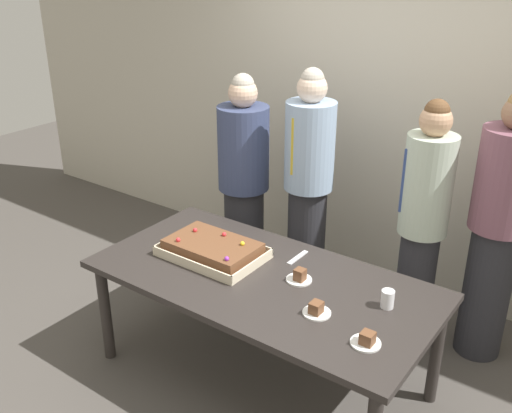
{
  "coord_description": "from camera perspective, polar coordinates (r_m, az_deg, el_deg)",
  "views": [
    {
      "loc": [
        1.68,
        -2.37,
        2.46
      ],
      "look_at": [
        -0.16,
        0.15,
        1.07
      ],
      "focal_mm": 40.85,
      "sensor_mm": 36.0,
      "label": 1
    }
  ],
  "objects": [
    {
      "name": "person_green_shirt_behind",
      "position": [
        4.37,
        -1.21,
        2.39
      ],
      "size": [
        0.38,
        0.38,
        1.67
      ],
      "rotation": [
        0.0,
        0.0,
        -1.13
      ],
      "color": "#28282D",
      "rests_on": "ground_plane"
    },
    {
      "name": "person_far_right_suit",
      "position": [
        3.84,
        22.62,
        -2.0
      ],
      "size": [
        0.37,
        0.37,
        1.75
      ],
      "rotation": [
        0.0,
        0.0,
        -2.5
      ],
      "color": "#28282D",
      "rests_on": "ground_plane"
    },
    {
      "name": "plated_slice_near_right",
      "position": [
        3.07,
        5.94,
        -10.05
      ],
      "size": [
        0.15,
        0.15,
        0.07
      ],
      "color": "white",
      "rests_on": "party_table"
    },
    {
      "name": "drink_cup_nearest",
      "position": [
        3.17,
        12.76,
        -8.82
      ],
      "size": [
        0.07,
        0.07,
        0.1
      ],
      "primitive_type": "cylinder",
      "color": "white",
      "rests_on": "party_table"
    },
    {
      "name": "person_striped_tie_right",
      "position": [
        4.11,
        5.13,
        1.77
      ],
      "size": [
        0.34,
        0.34,
        1.76
      ],
      "rotation": [
        0.0,
        0.0,
        -1.72
      ],
      "color": "#28282D",
      "rests_on": "ground_plane"
    },
    {
      "name": "party_table",
      "position": [
        3.42,
        0.64,
        -7.92
      ],
      "size": [
        2.01,
        1.0,
        0.72
      ],
      "color": "#2D2826",
      "rests_on": "ground_plane"
    },
    {
      "name": "person_serving_front",
      "position": [
        3.81,
        16.0,
        -1.62
      ],
      "size": [
        0.31,
        0.31,
        1.67
      ],
      "rotation": [
        0.0,
        0.0,
        -2.4
      ],
      "color": "#28282D",
      "rests_on": "ground_plane"
    },
    {
      "name": "ground_plane",
      "position": [
        3.81,
        0.6,
        -16.27
      ],
      "size": [
        12.0,
        12.0,
        0.0
      ],
      "primitive_type": "plane",
      "color": "#4C4742"
    },
    {
      "name": "plated_slice_far_left",
      "position": [
        2.9,
        10.77,
        -12.76
      ],
      "size": [
        0.15,
        0.15,
        0.07
      ],
      "color": "white",
      "rests_on": "party_table"
    },
    {
      "name": "sheet_cake",
      "position": [
        3.59,
        -4.26,
        -4.2
      ],
      "size": [
        0.62,
        0.41,
        0.12
      ],
      "color": "beige",
      "rests_on": "party_table"
    },
    {
      "name": "plated_slice_near_left",
      "position": [
        3.34,
        4.28,
        -6.91
      ],
      "size": [
        0.15,
        0.15,
        0.08
      ],
      "color": "white",
      "rests_on": "party_table"
    },
    {
      "name": "interior_back_panel",
      "position": [
        4.42,
        13.01,
        10.83
      ],
      "size": [
        8.0,
        0.12,
        3.0
      ],
      "primitive_type": "cube",
      "color": "beige",
      "rests_on": "ground_plane"
    },
    {
      "name": "cake_server_utensil",
      "position": [
        3.59,
        4.1,
        -5.0
      ],
      "size": [
        0.03,
        0.2,
        0.01
      ],
      "primitive_type": "cube",
      "color": "silver",
      "rests_on": "party_table"
    }
  ]
}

